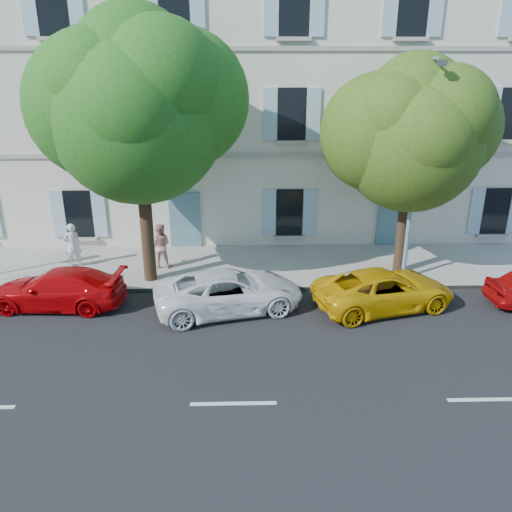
{
  "coord_description": "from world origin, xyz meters",
  "views": [
    {
      "loc": [
        0.28,
        -13.6,
        7.24
      ],
      "look_at": [
        0.67,
        2.0,
        1.4
      ],
      "focal_mm": 35.0,
      "sensor_mm": 36.0,
      "label": 1
    }
  ],
  "objects_px": {
    "car_red_coupe": "(57,289)",
    "pedestrian_b": "(160,246)",
    "street_lamp": "(417,162)",
    "tree_right": "(412,142)",
    "pedestrian_a": "(73,245)",
    "car_white_coupe": "(229,291)",
    "tree_left": "(138,117)",
    "car_yellow_supercar": "(384,289)"
  },
  "relations": [
    {
      "from": "car_red_coupe",
      "to": "pedestrian_b",
      "type": "height_order",
      "value": "pedestrian_b"
    },
    {
      "from": "car_red_coupe",
      "to": "street_lamp",
      "type": "bearing_deg",
      "value": 101.52
    },
    {
      "from": "car_red_coupe",
      "to": "tree_right",
      "type": "height_order",
      "value": "tree_right"
    },
    {
      "from": "car_red_coupe",
      "to": "pedestrian_a",
      "type": "distance_m",
      "value": 3.23
    },
    {
      "from": "pedestrian_a",
      "to": "car_white_coupe",
      "type": "bearing_deg",
      "value": 119.42
    },
    {
      "from": "pedestrian_a",
      "to": "tree_left",
      "type": "bearing_deg",
      "value": 127.06
    },
    {
      "from": "tree_left",
      "to": "tree_right",
      "type": "bearing_deg",
      "value": 3.2
    },
    {
      "from": "tree_left",
      "to": "street_lamp",
      "type": "bearing_deg",
      "value": -1.76
    },
    {
      "from": "pedestrian_b",
      "to": "car_red_coupe",
      "type": "bearing_deg",
      "value": 48.13
    },
    {
      "from": "pedestrian_a",
      "to": "pedestrian_b",
      "type": "relative_size",
      "value": 1.0
    },
    {
      "from": "car_red_coupe",
      "to": "pedestrian_b",
      "type": "distance_m",
      "value": 4.19
    },
    {
      "from": "tree_left",
      "to": "pedestrian_a",
      "type": "xyz_separation_m",
      "value": [
        -3.12,
        1.33,
        -4.83
      ]
    },
    {
      "from": "car_white_coupe",
      "to": "tree_left",
      "type": "relative_size",
      "value": 0.53
    },
    {
      "from": "street_lamp",
      "to": "pedestrian_b",
      "type": "bearing_deg",
      "value": 170.64
    },
    {
      "from": "tree_left",
      "to": "pedestrian_b",
      "type": "distance_m",
      "value": 4.97
    },
    {
      "from": "tree_right",
      "to": "pedestrian_a",
      "type": "bearing_deg",
      "value": 176.18
    },
    {
      "from": "car_white_coupe",
      "to": "tree_right",
      "type": "bearing_deg",
      "value": -80.34
    },
    {
      "from": "car_red_coupe",
      "to": "pedestrian_a",
      "type": "xyz_separation_m",
      "value": [
        -0.46,
        3.17,
        0.38
      ]
    },
    {
      "from": "pedestrian_b",
      "to": "pedestrian_a",
      "type": "bearing_deg",
      "value": -0.93
    },
    {
      "from": "street_lamp",
      "to": "pedestrian_a",
      "type": "height_order",
      "value": "street_lamp"
    },
    {
      "from": "car_yellow_supercar",
      "to": "tree_right",
      "type": "bearing_deg",
      "value": -40.64
    },
    {
      "from": "tree_left",
      "to": "pedestrian_a",
      "type": "distance_m",
      "value": 5.9
    },
    {
      "from": "tree_right",
      "to": "pedestrian_b",
      "type": "height_order",
      "value": "tree_right"
    },
    {
      "from": "pedestrian_b",
      "to": "tree_left",
      "type": "bearing_deg",
      "value": 81.55
    },
    {
      "from": "car_red_coupe",
      "to": "tree_right",
      "type": "distance_m",
      "value": 12.78
    },
    {
      "from": "car_yellow_supercar",
      "to": "pedestrian_a",
      "type": "height_order",
      "value": "pedestrian_a"
    },
    {
      "from": "car_white_coupe",
      "to": "tree_left",
      "type": "bearing_deg",
      "value": 38.13
    },
    {
      "from": "street_lamp",
      "to": "pedestrian_b",
      "type": "relative_size",
      "value": 4.35
    },
    {
      "from": "tree_right",
      "to": "pedestrian_a",
      "type": "height_order",
      "value": "tree_right"
    },
    {
      "from": "car_red_coupe",
      "to": "tree_right",
      "type": "relative_size",
      "value": 0.58
    },
    {
      "from": "car_yellow_supercar",
      "to": "pedestrian_b",
      "type": "height_order",
      "value": "pedestrian_b"
    },
    {
      "from": "street_lamp",
      "to": "pedestrian_a",
      "type": "xyz_separation_m",
      "value": [
        -12.26,
        1.61,
        -3.37
      ]
    },
    {
      "from": "tree_left",
      "to": "tree_right",
      "type": "relative_size",
      "value": 1.19
    },
    {
      "from": "pedestrian_a",
      "to": "pedestrian_b",
      "type": "xyz_separation_m",
      "value": [
        3.33,
        -0.14,
        0.0
      ]
    },
    {
      "from": "car_red_coupe",
      "to": "car_white_coupe",
      "type": "height_order",
      "value": "car_white_coupe"
    },
    {
      "from": "pedestrian_b",
      "to": "car_yellow_supercar",
      "type": "bearing_deg",
      "value": 157.65
    },
    {
      "from": "car_yellow_supercar",
      "to": "car_white_coupe",
      "type": "bearing_deg",
      "value": 75.43
    },
    {
      "from": "pedestrian_a",
      "to": "car_yellow_supercar",
      "type": "bearing_deg",
      "value": 132.39
    },
    {
      "from": "car_red_coupe",
      "to": "tree_right",
      "type": "xyz_separation_m",
      "value": [
        11.8,
        2.36,
        4.29
      ]
    },
    {
      "from": "car_white_coupe",
      "to": "street_lamp",
      "type": "bearing_deg",
      "value": -86.66
    },
    {
      "from": "car_white_coupe",
      "to": "pedestrian_a",
      "type": "relative_size",
      "value": 2.75
    },
    {
      "from": "car_yellow_supercar",
      "to": "tree_right",
      "type": "xyz_separation_m",
      "value": [
        1.28,
        2.69,
        4.29
      ]
    }
  ]
}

